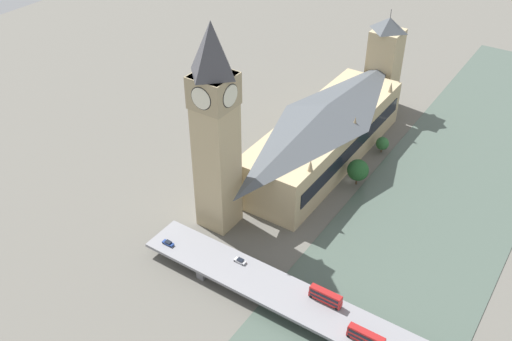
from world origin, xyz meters
TOP-DOWN VIEW (x-y plane):
  - ground_plane at (0.00, 0.00)m, footprint 600.00×600.00m
  - river_water at (-37.69, 0.00)m, footprint 63.38×360.00m
  - parliament_hall at (17.52, -8.00)m, footprint 29.49×101.38m
  - clock_tower at (30.84, 53.21)m, footprint 14.27×14.27m
  - victoria_tower at (17.57, -69.91)m, footprint 14.45×14.45m
  - road_bridge at (-37.69, 75.70)m, footprint 158.77×15.96m
  - double_decker_bus_lead at (-25.55, 71.60)m, footprint 11.24×2.47m
  - double_decker_bus_rear at (-43.17, 79.09)m, footprint 11.75×2.50m
  - car_northbound_mid at (7.71, 72.11)m, footprint 4.33×1.86m
  - car_southbound_lead at (34.59, 79.19)m, footprint 4.47×1.77m
  - tree_embankment_near at (-2.31, -28.28)m, footprint 6.07×6.07m
  - tree_embankment_mid at (-3.47, 0.88)m, footprint 9.22×9.22m

SIDE VIEW (x-z plane):
  - ground_plane at x=0.00m, z-range 0.00..0.00m
  - river_water at x=-37.69m, z-range 0.00..0.30m
  - road_bridge at x=-37.69m, z-range 1.75..7.28m
  - tree_embankment_near at x=-2.31m, z-range 0.85..8.66m
  - car_northbound_mid at x=7.71m, z-range 5.52..6.90m
  - car_southbound_lead at x=34.59m, z-range 5.52..7.00m
  - tree_embankment_mid at x=-3.47m, z-range 1.37..13.34m
  - double_decker_bus_rear at x=-43.17m, z-range 5.76..10.51m
  - double_decker_bus_lead at x=-25.55m, z-range 5.78..10.53m
  - parliament_hall at x=17.52m, z-range -0.10..28.21m
  - victoria_tower at x=17.57m, z-range -2.00..49.83m
  - clock_tower at x=30.84m, z-range 2.77..85.17m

